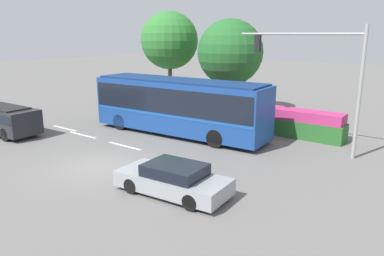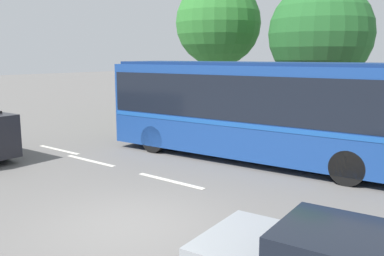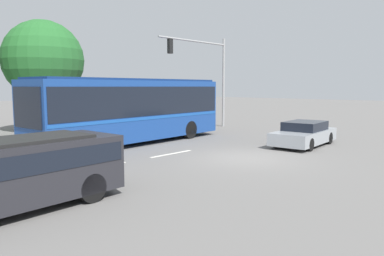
# 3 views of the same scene
# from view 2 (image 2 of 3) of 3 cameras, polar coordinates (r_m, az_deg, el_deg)

# --- Properties ---
(ground_plane) EXTENTS (140.00, 140.00, 0.00)m
(ground_plane) POSITION_cam_2_polar(r_m,az_deg,el_deg) (9.13, -8.46, -13.03)
(ground_plane) COLOR slate
(city_bus) EXTENTS (11.22, 3.20, 3.32)m
(city_bus) POSITION_cam_2_polar(r_m,az_deg,el_deg) (14.17, 9.37, 3.05)
(city_bus) COLOR navy
(city_bus) RESTS_ON ground
(street_tree_left) EXTENTS (4.83, 4.83, 7.78)m
(street_tree_left) POSITION_cam_2_polar(r_m,az_deg,el_deg) (24.53, 3.59, 14.05)
(street_tree_left) COLOR brown
(street_tree_left) RESTS_ON ground
(street_tree_centre) EXTENTS (4.93, 4.93, 7.03)m
(street_tree_centre) POSITION_cam_2_polar(r_m,az_deg,el_deg) (21.33, 17.13, 12.15)
(street_tree_centre) COLOR brown
(street_tree_centre) RESTS_ON ground
(lane_stripe_near) EXTENTS (2.40, 0.16, 0.01)m
(lane_stripe_near) POSITION_cam_2_polar(r_m,az_deg,el_deg) (12.04, -2.97, -7.21)
(lane_stripe_near) COLOR silver
(lane_stripe_near) RESTS_ON ground
(lane_stripe_mid) EXTENTS (2.40, 0.16, 0.01)m
(lane_stripe_mid) POSITION_cam_2_polar(r_m,az_deg,el_deg) (16.68, -17.70, -2.85)
(lane_stripe_mid) COLOR silver
(lane_stripe_mid) RESTS_ON ground
(lane_stripe_far) EXTENTS (2.40, 0.16, 0.01)m
(lane_stripe_far) POSITION_cam_2_polar(r_m,az_deg,el_deg) (14.67, -13.70, -4.36)
(lane_stripe_far) COLOR silver
(lane_stripe_far) RESTS_ON ground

